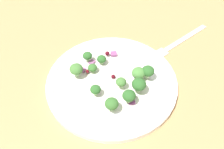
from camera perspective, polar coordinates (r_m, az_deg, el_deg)
ground_plane at (r=52.23cm, az=-0.07°, el=-2.88°), size 180.00×180.00×2.00cm
plate at (r=50.95cm, az=0.00°, el=-1.36°), size 27.09×27.09×1.70cm
dressing_pool at (r=50.61cm, az=0.00°, el=-1.04°), size 15.71×15.71×0.20cm
broccoli_floret_0 at (r=49.86cm, az=-8.35°, el=1.21°), size 2.74×2.74×2.77cm
broccoli_floret_1 at (r=52.96cm, az=-5.76°, el=4.35°), size 2.06×2.06×2.09cm
broccoli_floret_2 at (r=47.71cm, az=2.11°, el=-1.80°), size 2.07×2.07×2.09cm
broccoli_floret_3 at (r=44.27cm, az=-0.07°, el=-6.89°), size 2.55×2.55×2.58cm
broccoli_floret_4 at (r=46.95cm, az=6.32°, el=-2.35°), size 2.81×2.81×2.84cm
broccoli_floret_5 at (r=49.40cm, az=6.21°, el=0.30°), size 2.76×2.76×2.79cm
broccoli_floret_6 at (r=45.33cm, az=4.00°, el=-4.99°), size 2.52×2.52×2.55cm
broccoli_floret_7 at (r=51.15cm, az=-4.57°, el=1.55°), size 1.95×1.95×1.98cm
broccoli_floret_8 at (r=52.50cm, az=-2.45°, el=3.59°), size 2.00×2.00×2.02cm
broccoli_floret_9 at (r=46.78cm, az=-3.93°, el=-3.51°), size 2.07×2.07×2.10cm
broccoli_floret_10 at (r=49.60cm, az=8.40°, el=0.78°), size 2.59×2.59×2.62cm
cranberry_0 at (r=50.23cm, az=0.37°, el=-0.53°), size 0.87×0.87×0.87cm
cranberry_1 at (r=54.55cm, az=-1.11°, el=4.95°), size 0.98×0.98×0.98cm
cranberry_2 at (r=51.29cm, az=-5.80°, el=0.75°), size 0.80×0.80×0.80cm
onion_bit_0 at (r=46.87cm, az=4.63°, el=-6.47°), size 1.50×1.57×0.39cm
onion_bit_1 at (r=53.51cm, az=-4.71°, el=2.90°), size 1.19×1.41×0.35cm
onion_bit_2 at (r=52.05cm, az=-6.91°, el=1.15°), size 1.44×1.42×0.35cm
onion_bit_3 at (r=55.05cm, az=0.40°, el=4.85°), size 1.92×1.92×0.46cm
fork at (r=62.33cm, az=15.11°, el=7.27°), size 5.88×18.54×0.50cm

